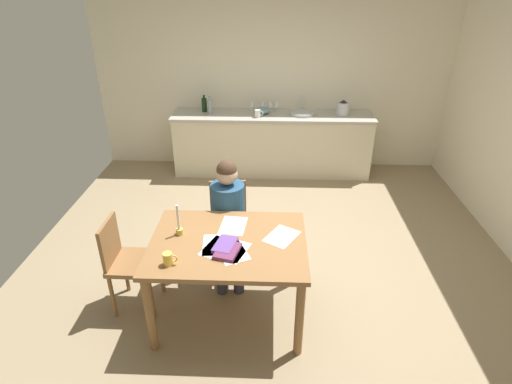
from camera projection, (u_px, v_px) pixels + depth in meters
ground_plane at (270, 260)px, 4.38m from camera, size 5.20×5.20×0.04m
wall_back at (273, 80)px, 6.07m from camera, size 5.20×0.12×2.60m
kitchen_counter at (272, 143)px, 6.14m from camera, size 2.90×0.64×0.90m
dining_table at (228, 252)px, 3.38m from camera, size 1.27×0.97×0.76m
chair_at_table at (229, 221)px, 4.10m from camera, size 0.44×0.44×0.89m
person_seated at (228, 214)px, 3.88m from camera, size 0.36×0.61×1.19m
chair_side_empty at (127, 260)px, 3.56m from camera, size 0.41×0.41×0.87m
coffee_mug at (168, 259)px, 3.05m from camera, size 0.11×0.07×0.10m
candlestick at (179, 226)px, 3.39m from camera, size 0.06×0.06×0.28m
book_magazine at (228, 251)px, 3.19m from camera, size 0.22×0.27×0.03m
book_cookery at (225, 245)px, 3.26m from camera, size 0.20×0.26×0.03m
paper_letter at (282, 236)px, 3.40m from camera, size 0.33×0.36×0.00m
paper_bill at (233, 226)px, 3.54m from camera, size 0.24×0.32×0.00m
paper_envelope at (232, 252)px, 3.21m from camera, size 0.32×0.36×0.00m
paper_receipt at (219, 248)px, 3.25m from camera, size 0.31×0.35×0.00m
paper_notice at (232, 251)px, 3.22m from camera, size 0.30×0.35×0.00m
paper_flyer at (216, 245)px, 3.29m from camera, size 0.23×0.31×0.00m
sink_unit at (302, 113)px, 5.91m from camera, size 0.36×0.36×0.24m
bottle_oil at (204, 105)px, 6.01m from camera, size 0.08×0.08×0.24m
bottle_vinegar at (210, 106)px, 5.90m from camera, size 0.06×0.06×0.25m
mixing_bowl at (263, 110)px, 5.93m from camera, size 0.21×0.21×0.09m
stovetop_kettle at (343, 108)px, 5.85m from camera, size 0.18×0.18×0.22m
wine_glass_near_sink at (277, 104)px, 6.02m from camera, size 0.07×0.07×0.15m
wine_glass_by_kettle at (270, 104)px, 6.02m from camera, size 0.07×0.07×0.15m
wine_glass_back_left at (263, 104)px, 6.02m from camera, size 0.07×0.07×0.15m
wine_glass_back_right at (252, 104)px, 6.03m from camera, size 0.07×0.07×0.15m
teacup_on_counter at (258, 113)px, 5.79m from camera, size 0.12×0.08×0.11m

